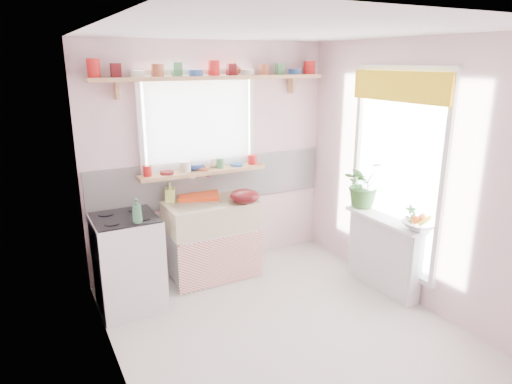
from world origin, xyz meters
TOP-DOWN VIEW (x-y plane):
  - room at (0.66, 0.86)m, footprint 3.20×3.20m
  - sink_unit at (-0.15, 1.29)m, footprint 0.95×0.65m
  - cooker at (-1.10, 1.05)m, footprint 0.58×0.58m
  - radiator_ledge at (1.30, 0.20)m, footprint 0.22×0.95m
  - windowsill at (-0.15, 1.48)m, footprint 1.40×0.22m
  - pine_shelf at (0.00, 1.47)m, footprint 2.52×0.24m
  - shelf_crockery at (-0.02, 1.47)m, footprint 2.47×0.11m
  - sill_crockery at (-0.17, 1.48)m, footprint 1.35×0.11m
  - dish_tray at (-0.21, 1.50)m, footprint 0.52×0.45m
  - colander at (0.16, 1.10)m, footprint 0.42×0.42m
  - jade_plant at (1.33, 0.60)m, footprint 0.49×0.43m
  - fruit_bowl at (1.33, -0.20)m, footprint 0.32×0.32m
  - herb_pot at (1.33, -0.08)m, footprint 0.12×0.10m
  - soap_bottle_sink at (-0.52, 1.50)m, footprint 0.13×0.13m
  - sill_cup at (0.02, 1.54)m, footprint 0.15×0.15m
  - sill_bowl at (-0.22, 1.54)m, footprint 0.28×0.28m
  - shelf_vase at (0.26, 1.53)m, footprint 0.17×0.17m
  - cooker_bottle at (-1.03, 0.83)m, footprint 0.09×0.09m
  - fruit at (1.34, -0.19)m, footprint 0.20×0.14m

SIDE VIEW (x-z plane):
  - radiator_ledge at x=1.30m, z-range 0.01..0.78m
  - sink_unit at x=-0.15m, z-range -0.13..0.99m
  - cooker at x=-1.10m, z-range 0.00..0.92m
  - fruit_bowl at x=1.33m, z-range 0.78..0.85m
  - dish_tray at x=-0.21m, z-range 0.85..0.89m
  - fruit at x=1.34m, z-range 0.83..0.92m
  - herb_pot at x=1.33m, z-range 0.78..0.98m
  - colander at x=0.16m, z-range 0.85..0.99m
  - soap_bottle_sink at x=-0.52m, z-range 0.85..1.07m
  - cooker_bottle at x=-1.03m, z-range 0.92..1.14m
  - jade_plant at x=1.33m, z-range 0.77..1.28m
  - windowsill at x=-0.15m, z-range 1.12..1.16m
  - sill_bowl at x=-0.22m, z-range 1.16..1.23m
  - sill_cup at x=0.02m, z-range 1.16..1.26m
  - sill_crockery at x=-0.17m, z-range 1.16..1.28m
  - room at x=0.66m, z-range -0.23..2.97m
  - pine_shelf at x=0.00m, z-range 2.10..2.14m
  - shelf_crockery at x=-0.02m, z-range 2.13..2.25m
  - shelf_vase at x=0.26m, z-range 2.14..2.29m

